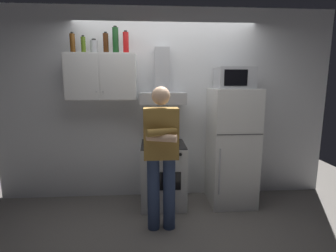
{
  "coord_description": "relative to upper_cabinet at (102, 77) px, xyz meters",
  "views": [
    {
      "loc": [
        -0.2,
        -3.04,
        1.68
      ],
      "look_at": [
        0.0,
        0.0,
        1.15
      ],
      "focal_mm": 26.76,
      "sensor_mm": 36.0,
      "label": 1
    }
  ],
  "objects": [
    {
      "name": "back_wall_tiled",
      "position": [
        0.85,
        0.23,
        -0.4
      ],
      "size": [
        4.8,
        0.1,
        2.7
      ],
      "primitive_type": "cube",
      "color": "white",
      "rests_on": "ground_plane"
    },
    {
      "name": "bottle_beer_brown",
      "position": [
        -0.36,
        0.02,
        0.43
      ],
      "size": [
        0.07,
        0.07,
        0.27
      ],
      "color": "brown",
      "rests_on": "upper_cabinet"
    },
    {
      "name": "range_hood",
      "position": [
        0.8,
        0.0,
        -0.15
      ],
      "size": [
        0.6,
        0.44,
        0.75
      ],
      "color": "#B7BABF"
    },
    {
      "name": "microwave",
      "position": [
        1.75,
        -0.11,
        -0.01
      ],
      "size": [
        0.48,
        0.37,
        0.28
      ],
      "color": "#B7BABF",
      "rests_on": "refrigerator"
    },
    {
      "name": "bottle_canister_steel",
      "position": [
        -0.09,
        0.04,
        0.39
      ],
      "size": [
        0.1,
        0.1,
        0.19
      ],
      "color": "#B2B5BA",
      "rests_on": "upper_cabinet"
    },
    {
      "name": "person_standing",
      "position": [
        0.75,
        -0.73,
        -0.85
      ],
      "size": [
        0.38,
        0.33,
        1.64
      ],
      "color": "navy",
      "rests_on": "ground_plane"
    },
    {
      "name": "bottle_rum_dark",
      "position": [
        0.06,
        0.03,
        0.43
      ],
      "size": [
        0.07,
        0.07,
        0.28
      ],
      "color": "#47230F",
      "rests_on": "upper_cabinet"
    },
    {
      "name": "upper_cabinet",
      "position": [
        0.0,
        0.0,
        0.0
      ],
      "size": [
        0.9,
        0.37,
        0.6
      ],
      "color": "silver"
    },
    {
      "name": "refrigerator",
      "position": [
        1.75,
        -0.12,
        -0.95
      ],
      "size": [
        0.6,
        0.62,
        1.6
      ],
      "color": "white",
      "rests_on": "ground_plane"
    },
    {
      "name": "bottle_wine_green",
      "position": [
        0.2,
        -0.01,
        0.47
      ],
      "size": [
        0.08,
        0.08,
        0.34
      ],
      "color": "#19471E",
      "rests_on": "upper_cabinet"
    },
    {
      "name": "bottle_olive_oil",
      "position": [
        -0.22,
        -0.01,
        0.41
      ],
      "size": [
        0.06,
        0.06,
        0.23
      ],
      "color": "#4C6B19",
      "rests_on": "upper_cabinet"
    },
    {
      "name": "bottle_soda_red",
      "position": [
        0.33,
        -0.03,
        0.44
      ],
      "size": [
        0.07,
        0.07,
        0.29
      ],
      "color": "red",
      "rests_on": "upper_cabinet"
    },
    {
      "name": "stove_oven",
      "position": [
        0.8,
        -0.13,
        -1.32
      ],
      "size": [
        0.6,
        0.62,
        0.87
      ],
      "color": "white",
      "rests_on": "ground_plane"
    },
    {
      "name": "ground_plane",
      "position": [
        0.85,
        -0.37,
        -1.75
      ],
      "size": [
        7.0,
        7.0,
        0.0
      ],
      "primitive_type": "plane",
      "color": "slate"
    }
  ]
}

